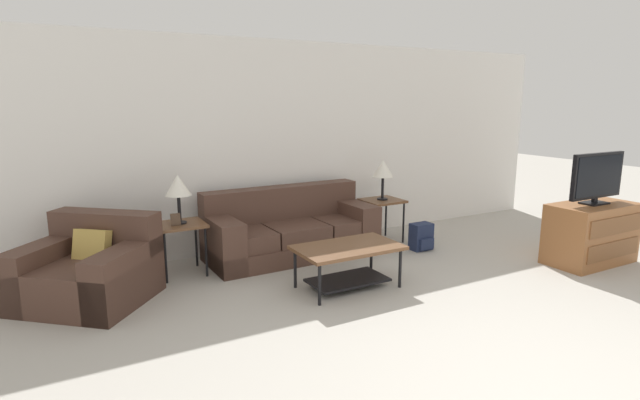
# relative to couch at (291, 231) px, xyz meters

# --- Properties ---
(wall_back) EXTENTS (8.77, 0.06, 2.60)m
(wall_back) POSITION_rel_couch_xyz_m (0.17, 0.52, 1.00)
(wall_back) COLOR white
(wall_back) RESTS_ON ground_plane
(couch) EXTENTS (2.06, 0.88, 0.82)m
(couch) POSITION_rel_couch_xyz_m (0.00, 0.00, 0.00)
(couch) COLOR #4C3328
(couch) RESTS_ON ground_plane
(armchair) EXTENTS (1.45, 1.43, 0.80)m
(armchair) POSITION_rel_couch_xyz_m (-2.27, -0.34, -0.01)
(armchair) COLOR #4C3328
(armchair) RESTS_ON ground_plane
(coffee_table) EXTENTS (1.05, 0.63, 0.44)m
(coffee_table) POSITION_rel_couch_xyz_m (0.03, -1.25, 0.02)
(coffee_table) COLOR brown
(coffee_table) RESTS_ON ground_plane
(side_table_left) EXTENTS (0.51, 0.47, 0.57)m
(side_table_left) POSITION_rel_couch_xyz_m (-1.33, -0.04, 0.21)
(side_table_left) COLOR brown
(side_table_left) RESTS_ON ground_plane
(side_table_right) EXTENTS (0.51, 0.47, 0.57)m
(side_table_right) POSITION_rel_couch_xyz_m (1.33, -0.04, 0.21)
(side_table_right) COLOR brown
(side_table_right) RESTS_ON ground_plane
(table_lamp_left) EXTENTS (0.28, 0.28, 0.53)m
(table_lamp_left) POSITION_rel_couch_xyz_m (-1.33, -0.04, 0.68)
(table_lamp_left) COLOR black
(table_lamp_left) RESTS_ON side_table_left
(table_lamp_right) EXTENTS (0.28, 0.28, 0.53)m
(table_lamp_right) POSITION_rel_couch_xyz_m (1.33, -0.04, 0.68)
(table_lamp_right) COLOR black
(table_lamp_right) RESTS_ON side_table_right
(tv_console) EXTENTS (1.06, 0.56, 0.70)m
(tv_console) POSITION_rel_couch_xyz_m (2.93, -1.95, 0.05)
(tv_console) COLOR #935B33
(tv_console) RESTS_ON ground_plane
(television) EXTENTS (0.87, 0.20, 0.59)m
(television) POSITION_rel_couch_xyz_m (2.93, -1.95, 0.71)
(television) COLOR black
(television) RESTS_ON tv_console
(backpack) EXTENTS (0.27, 0.25, 0.34)m
(backpack) POSITION_rel_couch_xyz_m (1.54, -0.60, -0.13)
(backpack) COLOR #1E2847
(backpack) RESTS_ON ground_plane
(picture_frame) EXTENTS (0.10, 0.04, 0.13)m
(picture_frame) POSITION_rel_couch_xyz_m (-1.39, -0.11, 0.34)
(picture_frame) COLOR #4C3828
(picture_frame) RESTS_ON side_table_left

